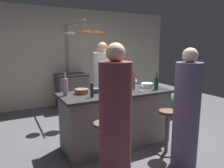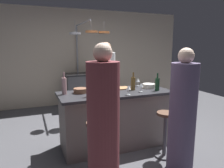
% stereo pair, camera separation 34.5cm
% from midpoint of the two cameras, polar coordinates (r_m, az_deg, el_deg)
% --- Properties ---
extents(ground_plane, '(9.00, 9.00, 0.00)m').
position_cam_midpoint_polar(ground_plane, '(3.64, 3.74, -16.10)').
color(ground_plane, '#4C4C51').
extents(back_wall, '(6.40, 0.16, 2.60)m').
position_cam_midpoint_polar(back_wall, '(5.97, -8.09, 7.19)').
color(back_wall, '#BCAD99').
rests_on(back_wall, ground_plane).
extents(kitchen_island, '(1.80, 0.72, 0.90)m').
position_cam_midpoint_polar(kitchen_island, '(3.47, 3.83, -9.38)').
color(kitchen_island, slate).
rests_on(kitchen_island, ground_plane).
extents(stove_range, '(0.80, 0.64, 0.89)m').
position_cam_midpoint_polar(stove_range, '(5.69, -6.91, -1.61)').
color(stove_range, '#47474C').
rests_on(stove_range, ground_plane).
extents(chef, '(0.36, 0.36, 1.69)m').
position_cam_midpoint_polar(chef, '(4.15, 0.79, -1.27)').
color(chef, white).
rests_on(chef, ground_plane).
extents(bar_stool_right, '(0.28, 0.28, 0.68)m').
position_cam_midpoint_polar(bar_stool_right, '(3.27, 17.27, -12.51)').
color(bar_stool_right, '#4C4C51').
rests_on(bar_stool_right, ground_plane).
extents(guest_right, '(0.34, 0.34, 1.60)m').
position_cam_midpoint_polar(guest_right, '(2.88, 21.94, -8.21)').
color(guest_right, '#594C6B').
rests_on(guest_right, ground_plane).
extents(bar_stool_left, '(0.28, 0.28, 0.68)m').
position_cam_midpoint_polar(bar_stool_left, '(2.78, -0.53, -16.29)').
color(bar_stool_left, '#4C4C51').
rests_on(bar_stool_left, ground_plane).
extents(guest_left, '(0.35, 0.35, 1.66)m').
position_cam_midpoint_polar(guest_left, '(2.29, 2.01, -11.58)').
color(guest_left, brown).
rests_on(guest_left, ground_plane).
extents(overhead_pot_rack, '(0.89, 1.41, 2.17)m').
position_cam_midpoint_polar(overhead_pot_rack, '(5.04, -5.27, 11.20)').
color(overhead_pot_rack, gray).
rests_on(overhead_pot_rack, ground_plane).
extents(potted_plant, '(0.36, 0.36, 0.52)m').
position_cam_midpoint_polar(potted_plant, '(4.99, 18.80, -5.61)').
color(potted_plant, brown).
rests_on(potted_plant, ground_plane).
extents(cutting_board, '(0.32, 0.22, 0.02)m').
position_cam_midpoint_polar(cutting_board, '(3.57, 5.00, -1.18)').
color(cutting_board, '#997047').
rests_on(cutting_board, kitchen_island).
extents(pepper_mill, '(0.05, 0.05, 0.21)m').
position_cam_midpoint_polar(pepper_mill, '(3.00, -3.09, -1.54)').
color(pepper_mill, '#382319').
rests_on(pepper_mill, kitchen_island).
extents(wine_bottle_red, '(0.07, 0.07, 0.32)m').
position_cam_midpoint_polar(wine_bottle_red, '(3.18, 0.87, -0.47)').
color(wine_bottle_red, '#143319').
rests_on(wine_bottle_red, kitchen_island).
extents(wine_bottle_rose, '(0.07, 0.07, 0.33)m').
position_cam_midpoint_polar(wine_bottle_rose, '(3.18, -9.89, -0.48)').
color(wine_bottle_rose, '#B78C8E').
rests_on(wine_bottle_rose, kitchen_island).
extents(wine_bottle_amber, '(0.07, 0.07, 0.30)m').
position_cam_midpoint_polar(wine_bottle_amber, '(3.48, 8.61, 0.17)').
color(wine_bottle_amber, brown).
rests_on(wine_bottle_amber, kitchen_island).
extents(wine_bottle_green, '(0.07, 0.07, 0.29)m').
position_cam_midpoint_polar(wine_bottle_green, '(3.53, 14.98, 0.00)').
color(wine_bottle_green, '#193D23').
rests_on(wine_bottle_green, kitchen_island).
extents(wine_glass_near_left_guest, '(0.07, 0.07, 0.15)m').
position_cam_midpoint_polar(wine_glass_near_left_guest, '(3.13, 7.68, -1.10)').
color(wine_glass_near_left_guest, silver).
rests_on(wine_glass_near_left_guest, kitchen_island).
extents(wine_glass_by_chef, '(0.07, 0.07, 0.15)m').
position_cam_midpoint_polar(wine_glass_by_chef, '(3.36, 10.85, -0.41)').
color(wine_glass_by_chef, silver).
rests_on(wine_glass_by_chef, kitchen_island).
extents(wine_glass_near_right_guest, '(0.07, 0.07, 0.15)m').
position_cam_midpoint_polar(wine_glass_near_right_guest, '(3.82, 9.66, 0.92)').
color(wine_glass_near_right_guest, silver).
rests_on(wine_glass_near_right_guest, kitchen_island).
extents(mixing_bowl_wooden, '(0.21, 0.21, 0.07)m').
position_cam_midpoint_polar(mixing_bowl_wooden, '(3.26, -5.61, -1.83)').
color(mixing_bowl_wooden, brown).
rests_on(mixing_bowl_wooden, kitchen_island).
extents(mixing_bowl_blue, '(0.14, 0.14, 0.07)m').
position_cam_midpoint_polar(mixing_bowl_blue, '(3.28, -1.83, -1.73)').
color(mixing_bowl_blue, '#334C6B').
rests_on(mixing_bowl_blue, kitchen_island).
extents(mixing_bowl_ceramic, '(0.21, 0.21, 0.07)m').
position_cam_midpoint_polar(mixing_bowl_ceramic, '(3.71, 12.61, -0.52)').
color(mixing_bowl_ceramic, silver).
rests_on(mixing_bowl_ceramic, kitchen_island).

